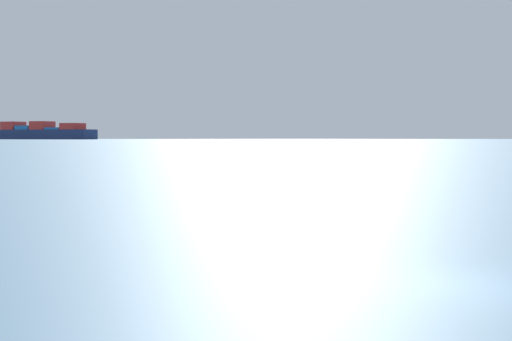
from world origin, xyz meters
name	(u,v)px	position (x,y,z in m)	size (l,w,h in m)	color
ground_plane	(465,286)	(0.00, 0.00, 0.00)	(4000.00, 4000.00, 0.00)	#476B84
cargo_ship	(28,132)	(-219.81, 893.16, 9.22)	(180.98, 121.62, 34.30)	navy
distant_headland	(357,131)	(280.56, 1240.44, 13.79)	(711.21, 228.76, 27.58)	#756B56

